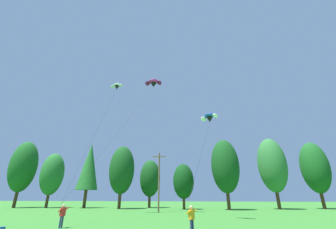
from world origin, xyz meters
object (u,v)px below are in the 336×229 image
object	(u,v)px
kite_flyer_near	(63,214)
parafoil_kite_far_white	(117,86)
utility_pole	(159,180)
parafoil_kite_high_magenta	(153,83)
kite_flyer_mid	(192,217)
parafoil_kite_mid_blue_white	(209,117)

from	to	relation	value
kite_flyer_near	parafoil_kite_far_white	world-z (taller)	parafoil_kite_far_white
utility_pole	parafoil_kite_high_magenta	size ratio (longest dim) A/B	0.45
kite_flyer_mid	utility_pole	bearing A→B (deg)	106.75
kite_flyer_mid	parafoil_kite_mid_blue_white	distance (m)	13.76
parafoil_kite_high_magenta	parafoil_kite_mid_blue_white	distance (m)	15.59
utility_pole	parafoil_kite_mid_blue_white	bearing A→B (deg)	-53.17
kite_flyer_near	parafoil_kite_far_white	bearing A→B (deg)	100.60
utility_pole	kite_flyer_near	bearing A→B (deg)	-102.46
parafoil_kite_far_white	utility_pole	bearing A→B (deg)	36.31
kite_flyer_mid	parafoil_kite_far_white	world-z (taller)	parafoil_kite_far_white
kite_flyer_near	parafoil_kite_mid_blue_white	distance (m)	17.75
parafoil_kite_mid_blue_white	parafoil_kite_far_white	world-z (taller)	parafoil_kite_far_white
kite_flyer_near	parafoil_kite_mid_blue_white	size ratio (longest dim) A/B	0.17
kite_flyer_mid	parafoil_kite_high_magenta	bearing A→B (deg)	111.54
kite_flyer_near	parafoil_kite_far_white	xyz separation A→B (m)	(-2.57, 13.71, 18.98)
parafoil_kite_high_magenta	parafoil_kite_mid_blue_white	bearing A→B (deg)	-42.01
parafoil_kite_high_magenta	parafoil_kite_mid_blue_white	xyz separation A→B (m)	(8.89, -8.00, -9.99)
parafoil_kite_far_white	kite_flyer_mid	bearing A→B (deg)	-49.74
utility_pole	kite_flyer_mid	world-z (taller)	utility_pole
kite_flyer_near	parafoil_kite_high_magenta	distance (m)	25.84
utility_pole	parafoil_kite_high_magenta	world-z (taller)	parafoil_kite_high_magenta
utility_pole	parafoil_kite_high_magenta	bearing A→B (deg)	-103.77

